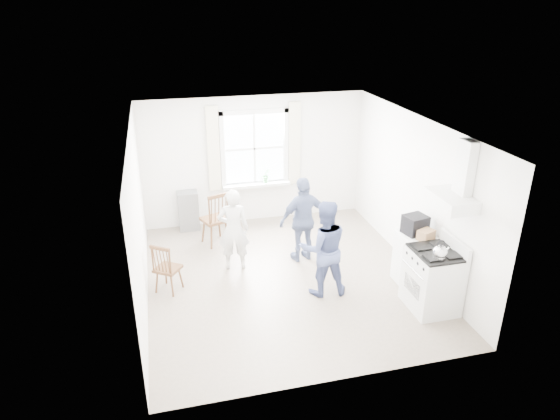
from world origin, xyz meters
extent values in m
cube|color=gray|center=(0.00, 0.00, -0.01)|extent=(4.62, 5.12, 0.02)
cube|color=silver|center=(0.00, 2.52, 1.30)|extent=(4.62, 0.04, 2.64)
cube|color=silver|center=(0.00, -2.52, 1.30)|extent=(4.62, 0.04, 2.64)
cube|color=silver|center=(-2.27, 0.00, 1.30)|extent=(0.04, 5.12, 2.64)
cube|color=silver|center=(2.27, 0.00, 1.30)|extent=(0.04, 5.12, 2.64)
cube|color=white|center=(0.00, 0.00, 2.61)|extent=(4.62, 5.12, 0.02)
cube|color=white|center=(0.00, 2.48, 1.55)|extent=(1.20, 0.02, 1.40)
cube|color=silver|center=(0.00, 2.46, 2.29)|extent=(1.38, 0.09, 0.09)
cube|color=silver|center=(0.00, 2.46, 0.81)|extent=(1.38, 0.09, 0.09)
cube|color=silver|center=(-0.65, 2.46, 1.55)|extent=(0.09, 0.09, 1.58)
cube|color=silver|center=(0.65, 2.46, 1.55)|extent=(0.09, 0.09, 1.58)
cube|color=silver|center=(0.00, 2.38, 0.82)|extent=(1.38, 0.24, 0.06)
cube|color=beige|center=(-0.82, 2.44, 1.60)|extent=(0.24, 0.05, 1.70)
cube|color=beige|center=(0.82, 2.44, 1.60)|extent=(0.24, 0.05, 1.70)
cube|color=silver|center=(2.02, -1.35, 1.74)|extent=(0.45, 0.76, 0.18)
cube|color=silver|center=(2.17, -1.35, 2.21)|extent=(0.14, 0.30, 0.76)
cube|color=slate|center=(-1.40, 2.33, 0.40)|extent=(0.40, 0.30, 0.80)
cube|color=silver|center=(1.91, -1.35, 0.46)|extent=(0.65, 0.76, 0.92)
cube|color=black|center=(1.91, -1.35, 0.94)|extent=(0.61, 0.72, 0.03)
cube|color=silver|center=(2.20, -1.35, 1.02)|extent=(0.06, 0.76, 0.20)
cylinder|color=silver|center=(1.56, -1.35, 0.70)|extent=(0.02, 0.61, 0.02)
sphere|color=silver|center=(1.83, -1.55, 1.05)|extent=(0.20, 0.20, 0.20)
cylinder|color=silver|center=(1.83, -1.55, 0.99)|extent=(0.18, 0.18, 0.04)
torus|color=black|center=(1.83, -1.55, 1.17)|extent=(0.13, 0.02, 0.13)
cube|color=silver|center=(1.98, -0.65, 0.45)|extent=(0.50, 0.55, 0.90)
cube|color=black|center=(1.94, -0.63, 0.98)|extent=(0.39, 0.37, 0.16)
cube|color=black|center=(1.94, -0.63, 1.13)|extent=(0.39, 0.37, 0.14)
cube|color=#936D47|center=(2.00, -0.88, 0.98)|extent=(0.30, 0.26, 0.16)
cube|color=#472A17|center=(-0.96, 1.59, 0.48)|extent=(0.58, 0.56, 0.05)
cube|color=#472A17|center=(-0.89, 1.41, 0.77)|extent=(0.42, 0.22, 0.58)
cylinder|color=#472A17|center=(-0.96, 1.59, 0.23)|extent=(0.04, 0.04, 0.46)
cube|color=#472A17|center=(-1.90, 0.09, 0.39)|extent=(0.50, 0.49, 0.04)
cube|color=#472A17|center=(-1.99, -0.03, 0.63)|extent=(0.32, 0.24, 0.47)
cylinder|color=#472A17|center=(-1.90, 0.09, 0.19)|extent=(0.03, 0.03, 0.37)
imported|color=silver|center=(-0.76, 0.56, 0.73)|extent=(0.60, 0.60, 1.45)
imported|color=#475484|center=(0.46, -0.56, 0.78)|extent=(0.83, 0.83, 1.57)
imported|color=navy|center=(0.47, 0.57, 0.77)|extent=(1.07, 1.07, 1.55)
imported|color=#327036|center=(0.21, 2.36, 1.00)|extent=(0.21, 0.21, 0.30)
camera|label=1|loc=(-1.85, -7.00, 4.36)|focal=32.00mm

